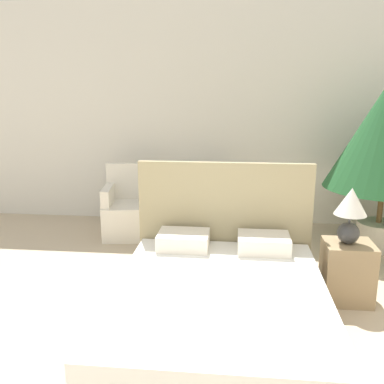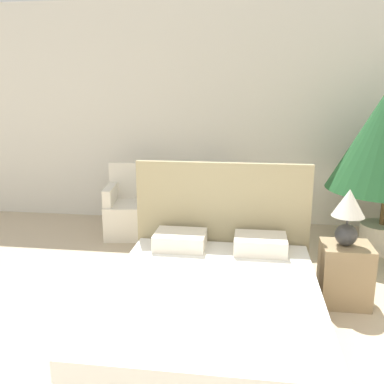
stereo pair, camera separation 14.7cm
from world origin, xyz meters
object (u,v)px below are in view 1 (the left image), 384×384
Objects in this scene: table_lamp at (350,210)px; armchair_near_window_right at (206,216)px; bed at (220,304)px; nightstand at (347,272)px; armchair_near_window_left at (130,213)px.

armchair_near_window_right is at bearing 131.78° from table_lamp.
bed is 3.75× the size of nightstand.
armchair_near_window_right is at bearing 96.89° from bed.
armchair_near_window_left is at bearing 146.98° from table_lamp.
armchair_near_window_right is 2.02m from table_lamp.
bed is 2.42m from armchair_near_window_left.
armchair_near_window_right is 1.82× the size of table_lamp.
table_lamp is (1.05, 0.65, 0.56)m from bed.
nightstand is at bearing -44.94° from armchair_near_window_right.
nightstand is 1.09× the size of table_lamp.
bed is 2.12m from armchair_near_window_right.
bed is at bearing -148.03° from table_lamp.
nightstand is at bearing -40.51° from armchair_near_window_left.
nightstand is (2.26, -1.45, -0.02)m from armchair_near_window_left.
armchair_near_window_right is at bearing -7.85° from armchair_near_window_left.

